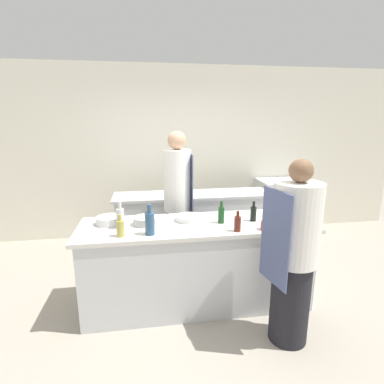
{
  "coord_description": "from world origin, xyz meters",
  "views": [
    {
      "loc": [
        -0.5,
        -2.88,
        1.94
      ],
      "look_at": [
        0.0,
        0.35,
        1.15
      ],
      "focal_mm": 28.0,
      "sensor_mm": 36.0,
      "label": 1
    }
  ],
  "objects_px": {
    "bottle_vinegar": "(221,214)",
    "bowl_mixing_large": "(146,221)",
    "bottle_water": "(150,223)",
    "bottle_olive_oil": "(120,218)",
    "cup": "(266,225)",
    "bowl_prep_small": "(188,218)",
    "chef_at_prep_near": "(293,256)",
    "oven_range": "(282,207)",
    "bottle_cooking_oil": "(238,223)",
    "chef_at_stove": "(178,204)",
    "bowl_ceramic_blue": "(109,220)",
    "bottle_wine": "(120,228)",
    "bottle_sauce": "(253,213)"
  },
  "relations": [
    {
      "from": "bottle_olive_oil",
      "to": "cup",
      "type": "relative_size",
      "value": 2.9
    },
    {
      "from": "bowl_prep_small",
      "to": "bowl_ceramic_blue",
      "type": "relative_size",
      "value": 1.05
    },
    {
      "from": "chef_at_stove",
      "to": "bowl_prep_small",
      "type": "relative_size",
      "value": 6.72
    },
    {
      "from": "chef_at_prep_near",
      "to": "bottle_cooking_oil",
      "type": "relative_size",
      "value": 8.22
    },
    {
      "from": "chef_at_stove",
      "to": "bottle_sauce",
      "type": "height_order",
      "value": "chef_at_stove"
    },
    {
      "from": "chef_at_stove",
      "to": "bowl_ceramic_blue",
      "type": "bearing_deg",
      "value": -49.2
    },
    {
      "from": "bottle_cooking_oil",
      "to": "bottle_wine",
      "type": "bearing_deg",
      "value": 178.12
    },
    {
      "from": "chef_at_prep_near",
      "to": "bottle_cooking_oil",
      "type": "height_order",
      "value": "chef_at_prep_near"
    },
    {
      "from": "bottle_olive_oil",
      "to": "bowl_ceramic_blue",
      "type": "xyz_separation_m",
      "value": [
        -0.13,
        0.14,
        -0.07
      ]
    },
    {
      "from": "bottle_olive_oil",
      "to": "bowl_prep_small",
      "type": "relative_size",
      "value": 1.01
    },
    {
      "from": "bottle_vinegar",
      "to": "bowl_prep_small",
      "type": "relative_size",
      "value": 0.87
    },
    {
      "from": "bottle_olive_oil",
      "to": "bowl_mixing_large",
      "type": "height_order",
      "value": "bottle_olive_oil"
    },
    {
      "from": "bottle_wine",
      "to": "bottle_cooking_oil",
      "type": "height_order",
      "value": "bottle_wine"
    },
    {
      "from": "oven_range",
      "to": "bottle_vinegar",
      "type": "height_order",
      "value": "bottle_vinegar"
    },
    {
      "from": "bowl_prep_small",
      "to": "bottle_vinegar",
      "type": "bearing_deg",
      "value": -21.5
    },
    {
      "from": "bottle_wine",
      "to": "bottle_sauce",
      "type": "distance_m",
      "value": 1.37
    },
    {
      "from": "bowl_ceramic_blue",
      "to": "bowl_prep_small",
      "type": "bearing_deg",
      "value": -1.17
    },
    {
      "from": "bottle_water",
      "to": "bottle_wine",
      "type": "bearing_deg",
      "value": -178.63
    },
    {
      "from": "bowl_mixing_large",
      "to": "bottle_sauce",
      "type": "bearing_deg",
      "value": -3.19
    },
    {
      "from": "oven_range",
      "to": "cup",
      "type": "bearing_deg",
      "value": -119.82
    },
    {
      "from": "chef_at_stove",
      "to": "bowl_mixing_large",
      "type": "relative_size",
      "value": 7.22
    },
    {
      "from": "chef_at_prep_near",
      "to": "bottle_olive_oil",
      "type": "height_order",
      "value": "chef_at_prep_near"
    },
    {
      "from": "bottle_vinegar",
      "to": "bottle_water",
      "type": "relative_size",
      "value": 0.8
    },
    {
      "from": "chef_at_prep_near",
      "to": "bowl_mixing_large",
      "type": "bearing_deg",
      "value": 47.94
    },
    {
      "from": "chef_at_stove",
      "to": "bottle_cooking_oil",
      "type": "relative_size",
      "value": 9.07
    },
    {
      "from": "bottle_olive_oil",
      "to": "cup",
      "type": "distance_m",
      "value": 1.42
    },
    {
      "from": "bottle_cooking_oil",
      "to": "cup",
      "type": "bearing_deg",
      "value": -0.38
    },
    {
      "from": "chef_at_stove",
      "to": "bottle_wine",
      "type": "bearing_deg",
      "value": -29.88
    },
    {
      "from": "oven_range",
      "to": "bowl_ceramic_blue",
      "type": "distance_m",
      "value": 3.18
    },
    {
      "from": "bottle_olive_oil",
      "to": "bowl_ceramic_blue",
      "type": "bearing_deg",
      "value": 132.31
    },
    {
      "from": "bottle_wine",
      "to": "bowl_mixing_large",
      "type": "relative_size",
      "value": 0.83
    },
    {
      "from": "bottle_sauce",
      "to": "bottle_wine",
      "type": "bearing_deg",
      "value": -170.39
    },
    {
      "from": "oven_range",
      "to": "bowl_mixing_large",
      "type": "xyz_separation_m",
      "value": [
        -2.32,
        -1.71,
        0.47
      ]
    },
    {
      "from": "bowl_mixing_large",
      "to": "cup",
      "type": "xyz_separation_m",
      "value": [
        1.15,
        -0.33,
        0.0
      ]
    },
    {
      "from": "bottle_olive_oil",
      "to": "bottle_cooking_oil",
      "type": "height_order",
      "value": "bottle_olive_oil"
    },
    {
      "from": "bottle_water",
      "to": "bottle_cooking_oil",
      "type": "bearing_deg",
      "value": -2.93
    },
    {
      "from": "bottle_wine",
      "to": "bowl_prep_small",
      "type": "bearing_deg",
      "value": 27.14
    },
    {
      "from": "bowl_prep_small",
      "to": "cup",
      "type": "distance_m",
      "value": 0.8
    },
    {
      "from": "bowl_mixing_large",
      "to": "bottle_vinegar",
      "type": "bearing_deg",
      "value": -5.34
    },
    {
      "from": "bottle_vinegar",
      "to": "bottle_cooking_oil",
      "type": "relative_size",
      "value": 1.17
    },
    {
      "from": "chef_at_stove",
      "to": "bottle_olive_oil",
      "type": "relative_size",
      "value": 6.65
    },
    {
      "from": "chef_at_stove",
      "to": "bowl_ceramic_blue",
      "type": "relative_size",
      "value": 7.07
    },
    {
      "from": "oven_range",
      "to": "bottle_sauce",
      "type": "xyz_separation_m",
      "value": [
        -1.19,
        -1.77,
        0.51
      ]
    },
    {
      "from": "bottle_cooking_oil",
      "to": "bowl_mixing_large",
      "type": "xyz_separation_m",
      "value": [
        -0.87,
        0.33,
        -0.04
      ]
    },
    {
      "from": "bottle_olive_oil",
      "to": "bottle_wine",
      "type": "bearing_deg",
      "value": -85.69
    },
    {
      "from": "bottle_vinegar",
      "to": "bowl_prep_small",
      "type": "bearing_deg",
      "value": 158.5
    },
    {
      "from": "bottle_olive_oil",
      "to": "bottle_vinegar",
      "type": "distance_m",
      "value": 1.02
    },
    {
      "from": "bottle_vinegar",
      "to": "bowl_mixing_large",
      "type": "distance_m",
      "value": 0.78
    },
    {
      "from": "bottle_water",
      "to": "bowl_mixing_large",
      "type": "relative_size",
      "value": 1.16
    },
    {
      "from": "chef_at_stove",
      "to": "bottle_vinegar",
      "type": "height_order",
      "value": "chef_at_stove"
    }
  ]
}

